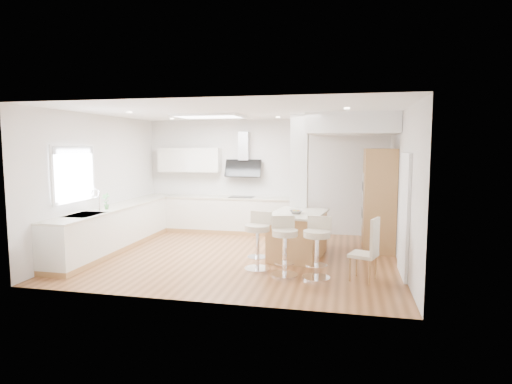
% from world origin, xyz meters
% --- Properties ---
extents(ground, '(6.00, 6.00, 0.00)m').
position_xyz_m(ground, '(0.00, 0.00, 0.00)').
color(ground, '#9A6239').
rests_on(ground, ground).
extents(ceiling, '(6.00, 5.00, 0.02)m').
position_xyz_m(ceiling, '(0.00, 0.00, 0.00)').
color(ceiling, white).
rests_on(ceiling, ground).
extents(wall_back, '(6.00, 0.04, 2.80)m').
position_xyz_m(wall_back, '(0.00, 2.50, 1.40)').
color(wall_back, silver).
rests_on(wall_back, ground).
extents(wall_left, '(0.04, 5.00, 2.80)m').
position_xyz_m(wall_left, '(-3.00, 0.00, 1.40)').
color(wall_left, silver).
rests_on(wall_left, ground).
extents(wall_right, '(0.04, 5.00, 2.80)m').
position_xyz_m(wall_right, '(3.00, 0.00, 1.40)').
color(wall_right, silver).
rests_on(wall_right, ground).
extents(skylight, '(4.10, 2.10, 0.06)m').
position_xyz_m(skylight, '(-0.79, 0.60, 2.77)').
color(skylight, white).
rests_on(skylight, ground).
extents(window_left, '(0.06, 1.28, 1.07)m').
position_xyz_m(window_left, '(-2.96, -0.90, 1.69)').
color(window_left, white).
rests_on(window_left, ground).
extents(doorway_right, '(0.05, 1.00, 2.10)m').
position_xyz_m(doorway_right, '(2.97, -0.60, 1.00)').
color(doorway_right, '#463F37').
rests_on(doorway_right, ground).
extents(counter_left, '(0.63, 4.50, 1.35)m').
position_xyz_m(counter_left, '(-2.70, 0.23, 0.46)').
color(counter_left, '#B3834C').
rests_on(counter_left, ground).
extents(counter_back, '(3.62, 0.63, 2.50)m').
position_xyz_m(counter_back, '(-0.91, 2.22, 0.70)').
color(counter_back, '#B3834C').
rests_on(counter_back, ground).
extents(pillar, '(0.35, 0.35, 2.80)m').
position_xyz_m(pillar, '(1.05, 0.95, 1.40)').
color(pillar, white).
rests_on(pillar, ground).
extents(soffit, '(1.78, 2.20, 0.40)m').
position_xyz_m(soffit, '(2.10, 1.40, 2.60)').
color(soffit, white).
rests_on(soffit, ground).
extents(oven_column, '(0.63, 1.21, 2.10)m').
position_xyz_m(oven_column, '(2.68, 1.23, 1.05)').
color(oven_column, '#B3834C').
rests_on(oven_column, ground).
extents(peninsula, '(1.14, 1.56, 0.95)m').
position_xyz_m(peninsula, '(1.12, 0.19, 0.45)').
color(peninsula, '#B3834C').
rests_on(peninsula, ground).
extents(bar_stool_a, '(0.54, 0.54, 1.01)m').
position_xyz_m(bar_stool_a, '(0.53, -0.79, 0.57)').
color(bar_stool_a, white).
rests_on(bar_stool_a, ground).
extents(bar_stool_b, '(0.57, 0.57, 0.99)m').
position_xyz_m(bar_stool_b, '(1.04, -1.04, 0.56)').
color(bar_stool_b, white).
rests_on(bar_stool_b, ground).
extents(bar_stool_c, '(0.53, 0.53, 1.01)m').
position_xyz_m(bar_stool_c, '(1.58, -1.09, 0.57)').
color(bar_stool_c, white).
rests_on(bar_stool_c, ground).
extents(dining_chair, '(0.51, 0.51, 1.03)m').
position_xyz_m(dining_chair, '(2.40, -1.07, 0.55)').
color(dining_chair, beige).
rests_on(dining_chair, ground).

